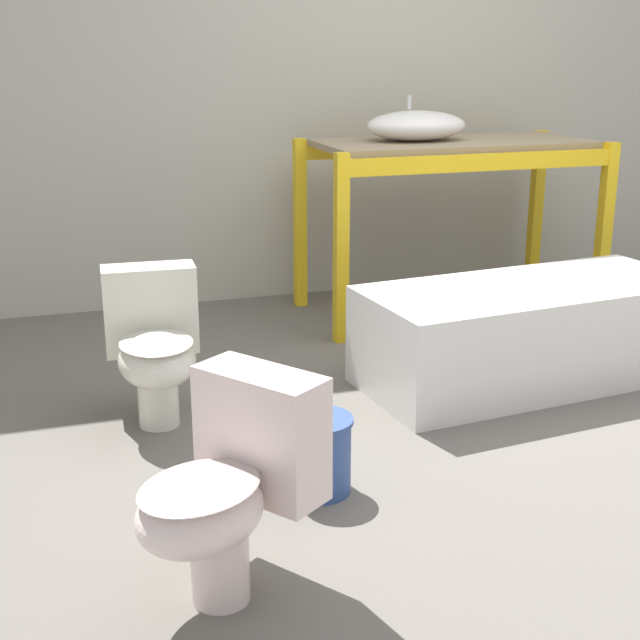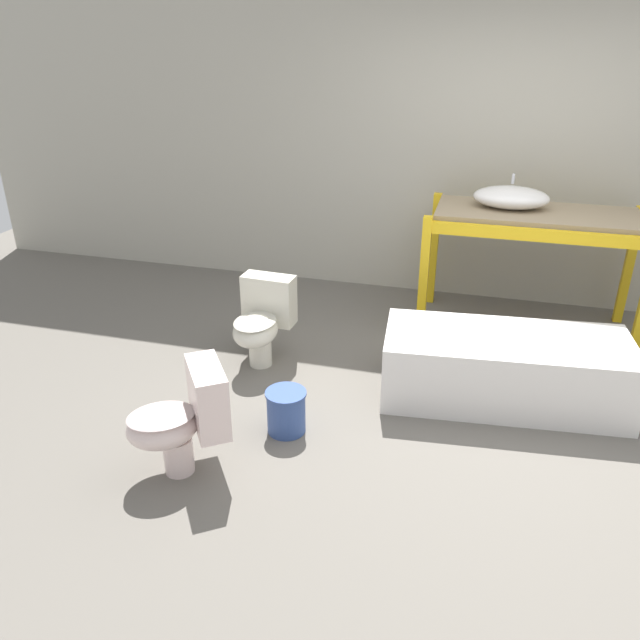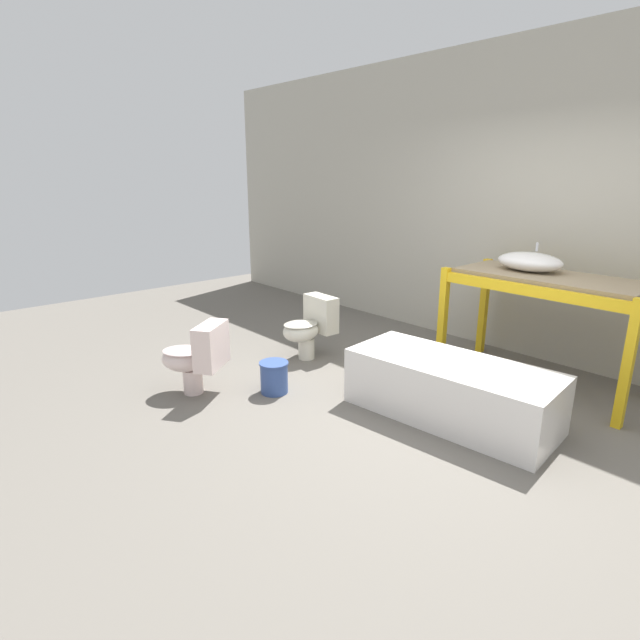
{
  "view_description": "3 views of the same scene",
  "coord_description": "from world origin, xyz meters",
  "px_view_note": "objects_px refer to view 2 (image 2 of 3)",
  "views": [
    {
      "loc": [
        -2.12,
        -3.34,
        1.56
      ],
      "look_at": [
        -1.11,
        -0.25,
        0.55
      ],
      "focal_mm": 50.0,
      "sensor_mm": 36.0,
      "label": 1
    },
    {
      "loc": [
        -0.13,
        -3.69,
        2.34
      ],
      "look_at": [
        -1.09,
        -0.25,
        0.66
      ],
      "focal_mm": 35.0,
      "sensor_mm": 36.0,
      "label": 2
    },
    {
      "loc": [
        2.11,
        -3.0,
        1.88
      ],
      "look_at": [
        -1.0,
        -0.21,
        0.66
      ],
      "focal_mm": 28.0,
      "sensor_mm": 36.0,
      "label": 3
    }
  ],
  "objects_px": {
    "sink_basin": "(511,197)",
    "toilet_near": "(183,417)",
    "toilet_far": "(262,319)",
    "bathtub_main": "(505,364)",
    "bucket_white": "(286,410)"
  },
  "relations": [
    {
      "from": "bucket_white",
      "to": "toilet_far",
      "type": "bearing_deg",
      "value": 119.33
    },
    {
      "from": "toilet_near",
      "to": "bucket_white",
      "type": "height_order",
      "value": "toilet_near"
    },
    {
      "from": "bathtub_main",
      "to": "bucket_white",
      "type": "xyz_separation_m",
      "value": [
        -1.32,
        -0.76,
        -0.12
      ]
    },
    {
      "from": "sink_basin",
      "to": "toilet_near",
      "type": "height_order",
      "value": "sink_basin"
    },
    {
      "from": "sink_basin",
      "to": "toilet_far",
      "type": "bearing_deg",
      "value": -145.13
    },
    {
      "from": "sink_basin",
      "to": "toilet_near",
      "type": "xyz_separation_m",
      "value": [
        -1.69,
        -2.53,
        -0.75
      ]
    },
    {
      "from": "bucket_white",
      "to": "sink_basin",
      "type": "bearing_deg",
      "value": 58.09
    },
    {
      "from": "toilet_far",
      "to": "bucket_white",
      "type": "distance_m",
      "value": 0.96
    },
    {
      "from": "bathtub_main",
      "to": "toilet_near",
      "type": "xyz_separation_m",
      "value": [
        -1.75,
        -1.28,
        0.09
      ]
    },
    {
      "from": "sink_basin",
      "to": "toilet_far",
      "type": "height_order",
      "value": "sink_basin"
    },
    {
      "from": "sink_basin",
      "to": "bathtub_main",
      "type": "height_order",
      "value": "sink_basin"
    },
    {
      "from": "toilet_far",
      "to": "bathtub_main",
      "type": "bearing_deg",
      "value": 1.68
    },
    {
      "from": "bathtub_main",
      "to": "toilet_far",
      "type": "distance_m",
      "value": 1.78
    },
    {
      "from": "sink_basin",
      "to": "bucket_white",
      "type": "relative_size",
      "value": 2.08
    },
    {
      "from": "bucket_white",
      "to": "toilet_near",
      "type": "bearing_deg",
      "value": -130.09
    }
  ]
}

